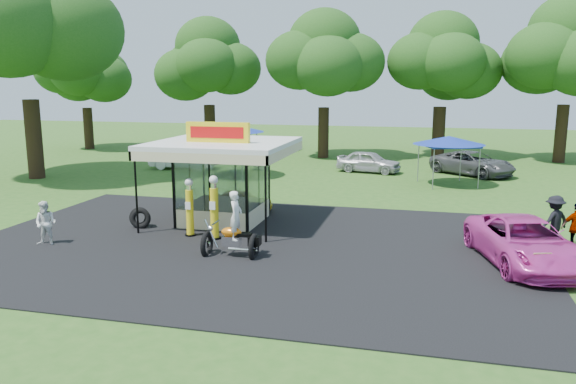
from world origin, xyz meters
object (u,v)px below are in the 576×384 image
pink_sedan (525,242)px  spectator_west (46,223)px  bg_car_c (369,162)px  tent_east (449,141)px  kiosk_car (241,200)px  spectator_east_a (554,221)px  a_frame_sign (538,267)px  tent_west (225,128)px  bg_car_a (183,158)px  motorcycle (234,231)px  gas_station_kiosk (223,180)px  gas_pump_left (190,209)px  bg_car_d (473,163)px  gas_pump_right (214,209)px

pink_sedan → spectator_west: spectator_west is taller
bg_car_c → tent_east: size_ratio=1.03×
pink_sedan → tent_east: bearing=83.5°
kiosk_car → spectator_west: size_ratio=1.77×
spectator_west → bg_car_c: (9.34, 19.57, -0.10)m
spectator_west → spectator_east_a: 18.02m
a_frame_sign → tent_west: size_ratio=0.20×
a_frame_sign → pink_sedan: size_ratio=0.18×
spectator_west → bg_car_c: size_ratio=0.39×
a_frame_sign → bg_car_a: size_ratio=0.21×
bg_car_a → motorcycle: bearing=-157.2°
spectator_west → bg_car_a: spectator_west is taller
gas_station_kiosk → a_frame_sign: gas_station_kiosk is taller
gas_station_kiosk → pink_sedan: bearing=-14.5°
gas_pump_left → tent_west: size_ratio=0.47×
gas_station_kiosk → pink_sedan: 11.61m
spectator_east_a → bg_car_d: (-1.69, 15.76, -0.17)m
gas_pump_right → kiosk_car: gas_pump_right is taller
bg_car_c → gas_pump_left: bearing=176.2°
gas_station_kiosk → a_frame_sign: bearing=-22.0°
kiosk_car → bg_car_c: (4.39, 12.68, 0.22)m
gas_station_kiosk → bg_car_c: (4.39, 14.88, -1.08)m
tent_east → gas_station_kiosk: bearing=-129.1°
pink_sedan → spectator_west: size_ratio=3.34×
tent_west → bg_car_d: bearing=16.2°
bg_car_a → bg_car_c: size_ratio=1.08×
kiosk_car → bg_car_c: bg_car_c is taller
bg_car_d → gas_pump_left: bearing=-173.8°
motorcycle → spectator_west: motorcycle is taller
motorcycle → spectator_west: 6.96m
motorcycle → bg_car_d: 21.69m
bg_car_a → bg_car_c: bearing=-89.2°
gas_pump_left → spectator_west: (-4.50, -2.30, -0.27)m
motorcycle → a_frame_sign: bearing=-2.9°
gas_station_kiosk → bg_car_a: size_ratio=1.22×
a_frame_sign → tent_east: bearing=80.7°
motorcycle → bg_car_a: (-9.90, 17.72, -0.17)m
bg_car_a → spectator_east_a: bearing=-130.2°
gas_station_kiosk → bg_car_d: 18.88m
gas_station_kiosk → tent_east: gas_station_kiosk is taller
pink_sedan → bg_car_a: size_ratio=1.20×
gas_pump_left → gas_pump_right: bearing=-9.9°
kiosk_car → spectator_west: (-4.96, -6.90, 0.32)m
gas_pump_right → motorcycle: bearing=-52.4°
gas_pump_left → gas_pump_right: 1.07m
gas_station_kiosk → bg_car_d: bearing=54.9°
bg_car_d → tent_west: bearing=144.8°
gas_pump_right → tent_west: bearing=108.6°
gas_pump_right → pink_sedan: gas_pump_right is taller
tent_west → gas_station_kiosk: bearing=-70.1°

